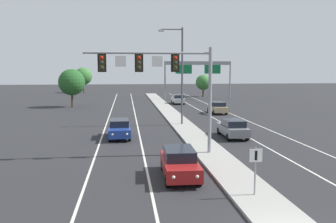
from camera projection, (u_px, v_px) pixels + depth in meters
median_island at (196, 138)px, 29.49m from camera, size 2.40×110.00×0.15m
lane_stripe_oncoming_center at (138, 127)px, 35.84m from camera, size 0.14×100.00×0.01m
lane_stripe_receding_center at (227, 125)px, 36.96m from camera, size 0.14×100.00×0.01m
edge_stripe_left at (105, 127)px, 35.45m from camera, size 0.14×100.00×0.01m
edge_stripe_right at (257, 125)px, 37.35m from camera, size 0.14×100.00×0.01m
overhead_signal_mast at (166, 74)px, 23.23m from camera, size 8.54×0.44×7.20m
median_sign_post at (256, 164)px, 15.86m from camera, size 0.60×0.10×2.20m
street_lamp_median at (180, 70)px, 36.27m from camera, size 2.58×0.28×10.00m
car_oncoming_red at (180, 163)px, 19.01m from camera, size 1.92×4.51×1.58m
car_oncoming_blue at (119, 128)px, 30.02m from camera, size 1.92×4.51×1.58m
car_receding_grey at (233, 128)px, 30.23m from camera, size 1.85×4.48×1.58m
car_receding_tan at (217, 107)px, 46.65m from camera, size 1.85×4.48×1.58m
car_receding_silver at (178, 99)px, 59.69m from camera, size 1.83×4.47×1.58m
highway_sign_gantry at (198, 68)px, 68.08m from camera, size 13.28×0.42×7.50m
tree_far_right_b at (203, 82)px, 75.07m from camera, size 3.27×3.27×4.74m
tree_far_left_b at (72, 82)px, 54.28m from camera, size 4.10×4.10×5.94m
tree_far_left_c at (83, 76)px, 88.22m from camera, size 4.41×4.41×6.38m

